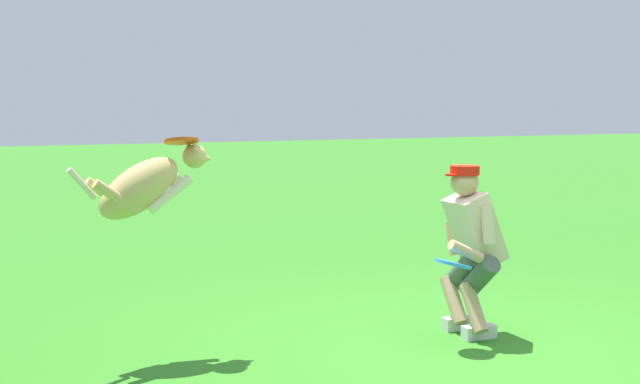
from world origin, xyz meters
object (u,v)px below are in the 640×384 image
object	(u,v)px
dog	(145,186)
frisbee_held	(453,264)
frisbee_flying	(182,141)
person	(471,244)

from	to	relation	value
dog	frisbee_held	distance (m)	2.25
dog	frisbee_held	size ratio (longest dim) A/B	3.84
frisbee_flying	person	bearing A→B (deg)	166.58
person	frisbee_flying	world-z (taller)	frisbee_flying
person	frisbee_flying	size ratio (longest dim) A/B	5.28
person	frisbee_held	world-z (taller)	person
dog	person	bearing A→B (deg)	-19.28
dog	frisbee_held	bearing A→B (deg)	-27.01
frisbee_flying	frisbee_held	world-z (taller)	frisbee_flying
dog	frisbee_flying	world-z (taller)	frisbee_flying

